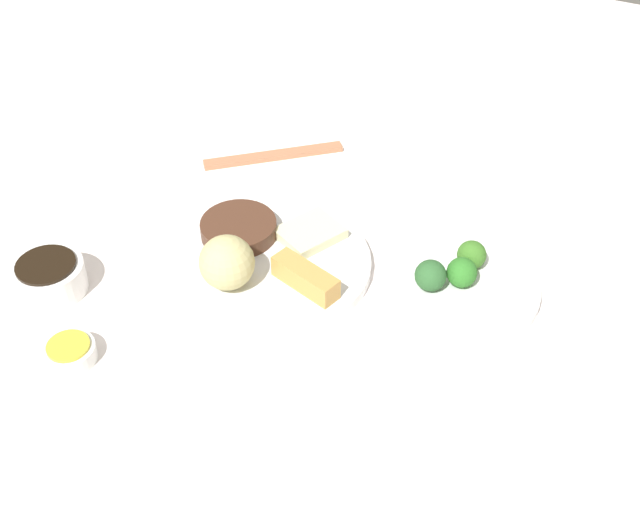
{
  "coord_description": "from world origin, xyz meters",
  "views": [
    {
      "loc": [
        -0.43,
        0.65,
        0.75
      ],
      "look_at": [
        -0.09,
        -0.06,
        0.06
      ],
      "focal_mm": 46.06,
      "sensor_mm": 36.0,
      "label": 1
    }
  ],
  "objects_px": {
    "soy_sauce_bowl": "(49,278)",
    "broccoli_plate": "(461,288)",
    "main_plate": "(271,264)",
    "chopsticks_pair": "(274,156)",
    "sauce_ramekin_hot_mustard": "(70,353)"
  },
  "relations": [
    {
      "from": "soy_sauce_bowl",
      "to": "chopsticks_pair",
      "type": "xyz_separation_m",
      "value": [
        -0.12,
        -0.39,
        -0.02
      ]
    },
    {
      "from": "sauce_ramekin_hot_mustard",
      "to": "chopsticks_pair",
      "type": "height_order",
      "value": "sauce_ramekin_hot_mustard"
    },
    {
      "from": "main_plate",
      "to": "sauce_ramekin_hot_mustard",
      "type": "bearing_deg",
      "value": 60.3
    },
    {
      "from": "soy_sauce_bowl",
      "to": "chopsticks_pair",
      "type": "bearing_deg",
      "value": -106.93
    },
    {
      "from": "soy_sauce_bowl",
      "to": "broccoli_plate",
      "type": "bearing_deg",
      "value": -155.11
    },
    {
      "from": "main_plate",
      "to": "soy_sauce_bowl",
      "type": "height_order",
      "value": "soy_sauce_bowl"
    },
    {
      "from": "soy_sauce_bowl",
      "to": "main_plate",
      "type": "bearing_deg",
      "value": -146.46
    },
    {
      "from": "soy_sauce_bowl",
      "to": "sauce_ramekin_hot_mustard",
      "type": "bearing_deg",
      "value": 138.94
    },
    {
      "from": "main_plate",
      "to": "broccoli_plate",
      "type": "xyz_separation_m",
      "value": [
        -0.24,
        -0.06,
        -0.0
      ]
    },
    {
      "from": "main_plate",
      "to": "soy_sauce_bowl",
      "type": "relative_size",
      "value": 2.86
    },
    {
      "from": "sauce_ramekin_hot_mustard",
      "to": "chopsticks_pair",
      "type": "bearing_deg",
      "value": -92.37
    },
    {
      "from": "sauce_ramekin_hot_mustard",
      "to": "soy_sauce_bowl",
      "type": "bearing_deg",
      "value": -41.06
    },
    {
      "from": "soy_sauce_bowl",
      "to": "sauce_ramekin_hot_mustard",
      "type": "xyz_separation_m",
      "value": [
        -0.1,
        0.09,
        -0.01
      ]
    },
    {
      "from": "broccoli_plate",
      "to": "sauce_ramekin_hot_mustard",
      "type": "bearing_deg",
      "value": 39.0
    },
    {
      "from": "main_plate",
      "to": "broccoli_plate",
      "type": "relative_size",
      "value": 1.32
    }
  ]
}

